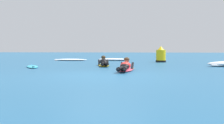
{
  "coord_description": "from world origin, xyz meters",
  "views": [
    {
      "loc": [
        1.82,
        -8.3,
        0.79
      ],
      "look_at": [
        -0.37,
        3.49,
        0.26
      ],
      "focal_mm": 45.21,
      "sensor_mm": 36.0,
      "label": 1
    }
  ],
  "objects": [
    {
      "name": "channel_marker_buoy",
      "position": [
        1.61,
        9.63,
        0.4
      ],
      "size": [
        0.63,
        0.63,
        1.01
      ],
      "color": "yellow",
      "rests_on": "ground"
    },
    {
      "name": "whitewater_mid_left",
      "position": [
        -1.72,
        11.41,
        0.08
      ],
      "size": [
        2.27,
        0.72,
        0.18
      ],
      "color": "white",
      "rests_on": "ground"
    },
    {
      "name": "surfer_near",
      "position": [
        0.39,
        2.1,
        0.14
      ],
      "size": [
        0.61,
        2.5,
        0.55
      ],
      "color": "#E54C66",
      "rests_on": "ground"
    },
    {
      "name": "surfer_far",
      "position": [
        -1.06,
        5.05,
        0.14
      ],
      "size": [
        1.1,
        2.67,
        0.54
      ],
      "color": "yellow",
      "rests_on": "ground"
    },
    {
      "name": "drifting_surfboard",
      "position": [
        -3.99,
        3.44,
        0.03
      ],
      "size": [
        1.46,
        2.13,
        0.16
      ],
      "color": "#2DB2D1",
      "rests_on": "ground"
    },
    {
      "name": "ground_plane",
      "position": [
        0.0,
        10.0,
        0.0
      ],
      "size": [
        120.0,
        120.0,
        0.0
      ],
      "primitive_type": "plane",
      "color": "#235B84"
    },
    {
      "name": "whitewater_mid_right",
      "position": [
        -4.81,
        11.07,
        0.06
      ],
      "size": [
        2.46,
        0.91,
        0.14
      ],
      "color": "white",
      "rests_on": "ground"
    }
  ]
}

